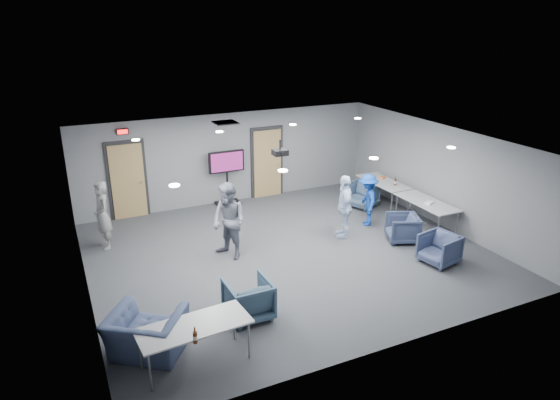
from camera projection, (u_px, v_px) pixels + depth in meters
name	position (u px, v px, depth m)	size (l,w,h in m)	color
floor	(288.00, 253.00, 11.95)	(9.00, 9.00, 0.00)	#35383C
ceiling	(289.00, 143.00, 11.01)	(9.00, 9.00, 0.00)	silver
wall_back	(230.00, 158.00, 14.88)	(9.00, 0.02, 2.70)	slate
wall_front	(396.00, 277.00, 8.08)	(9.00, 0.02, 2.70)	slate
wall_left	(80.00, 234.00, 9.69)	(0.02, 8.00, 2.70)	slate
wall_right	(440.00, 175.00, 13.27)	(0.02, 8.00, 2.70)	slate
door_left	(128.00, 181.00, 13.74)	(1.06, 0.17, 2.24)	black
door_right	(267.00, 163.00, 15.41)	(1.06, 0.17, 2.24)	black
exit_sign	(122.00, 132.00, 13.24)	(0.32, 0.08, 0.16)	black
hvac_diffuser	(225.00, 123.00, 13.20)	(0.60, 0.60, 0.03)	black
downlights	(289.00, 144.00, 11.02)	(6.18, 3.78, 0.02)	white
person_a	(102.00, 216.00, 11.96)	(0.61, 0.40, 1.68)	gray
person_b	(229.00, 221.00, 11.44)	(0.88, 0.69, 1.82)	slate
person_c	(344.00, 206.00, 12.59)	(0.96, 0.40, 1.63)	#C6DBFF
person_d	(368.00, 200.00, 13.35)	(0.92, 0.53, 1.42)	#173F9B
chair_right_a	(362.00, 195.00, 14.74)	(0.79, 0.81, 0.74)	#3C5169
chair_right_b	(402.00, 228.00, 12.48)	(0.74, 0.76, 0.69)	#313B55
chair_right_c	(439.00, 249.00, 11.35)	(0.75, 0.77, 0.70)	#3A4564
chair_front_a	(248.00, 299.00, 9.29)	(0.81, 0.83, 0.75)	#3B5266
chair_front_b	(147.00, 334.00, 8.27)	(1.17, 1.03, 0.76)	#3D496A
table_right_a	(383.00, 183.00, 14.79)	(0.76, 1.83, 0.73)	#A6A8AA
table_right_b	(427.00, 203.00, 13.17)	(0.77, 1.84, 0.73)	#A6A8AA
table_front_left	(194.00, 328.00, 7.91)	(1.85, 0.88, 0.73)	#A6A8AA
bottle_front	(195.00, 337.00, 7.43)	(0.07, 0.07, 0.28)	#56250E
bottle_right	(395.00, 182.00, 14.41)	(0.07, 0.07, 0.26)	#56250E
snack_box	(382.00, 178.00, 15.06)	(0.20, 0.13, 0.04)	orange
wrapper	(429.00, 203.00, 13.01)	(0.23, 0.15, 0.05)	white
tv_stand	(227.00, 175.00, 14.73)	(1.08, 0.51, 1.65)	black
projector	(280.00, 152.00, 11.41)	(0.34, 0.32, 0.36)	black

